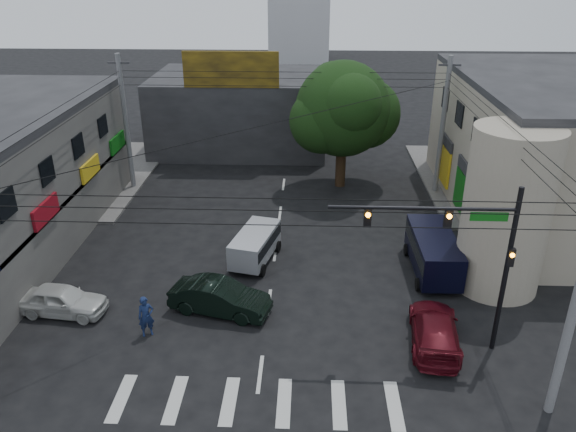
# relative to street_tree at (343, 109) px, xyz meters

# --- Properties ---
(ground) EXTENTS (160.00, 160.00, 0.00)m
(ground) POSITION_rel_street_tree_xyz_m (-4.00, -17.00, -5.47)
(ground) COLOR black
(ground) RESTS_ON ground
(sidewalk_far_left) EXTENTS (16.00, 16.00, 0.15)m
(sidewalk_far_left) POSITION_rel_street_tree_xyz_m (-22.00, 1.00, -5.40)
(sidewalk_far_left) COLOR #514F4C
(sidewalk_far_left) RESTS_ON ground
(sidewalk_far_right) EXTENTS (16.00, 16.00, 0.15)m
(sidewalk_far_right) POSITION_rel_street_tree_xyz_m (14.00, 1.00, -5.40)
(sidewalk_far_right) COLOR #514F4C
(sidewalk_far_right) RESTS_ON ground
(building_right) EXTENTS (14.00, 18.00, 8.00)m
(building_right) POSITION_rel_street_tree_xyz_m (14.00, -4.00, -1.47)
(building_right) COLOR gray
(building_right) RESTS_ON ground
(corner_column) EXTENTS (4.00, 4.00, 8.00)m
(corner_column) POSITION_rel_street_tree_xyz_m (7.00, -13.00, -1.47)
(corner_column) COLOR gray
(corner_column) RESTS_ON ground
(building_far) EXTENTS (14.00, 10.00, 6.00)m
(building_far) POSITION_rel_street_tree_xyz_m (-8.00, 9.00, -2.47)
(building_far) COLOR #232326
(building_far) RESTS_ON ground
(billboard) EXTENTS (7.00, 0.30, 2.60)m
(billboard) POSITION_rel_street_tree_xyz_m (-8.00, 4.10, 1.83)
(billboard) COLOR olive
(billboard) RESTS_ON building_far
(street_tree) EXTENTS (6.40, 6.40, 8.70)m
(street_tree) POSITION_rel_street_tree_xyz_m (0.00, 0.00, 0.00)
(street_tree) COLOR black
(street_tree) RESTS_ON ground
(traffic_gantry) EXTENTS (7.10, 0.35, 7.20)m
(traffic_gantry) POSITION_rel_street_tree_xyz_m (3.82, -18.00, -0.64)
(traffic_gantry) COLOR black
(traffic_gantry) RESTS_ON ground
(utility_pole_near_right) EXTENTS (0.32, 0.32, 9.20)m
(utility_pole_near_right) POSITION_rel_street_tree_xyz_m (6.50, -21.50, -0.87)
(utility_pole_near_right) COLOR #59595B
(utility_pole_near_right) RESTS_ON ground
(utility_pole_far_left) EXTENTS (0.32, 0.32, 9.20)m
(utility_pole_far_left) POSITION_rel_street_tree_xyz_m (-14.50, -1.00, -0.87)
(utility_pole_far_left) COLOR #59595B
(utility_pole_far_left) RESTS_ON ground
(utility_pole_far_right) EXTENTS (0.32, 0.32, 9.20)m
(utility_pole_far_right) POSITION_rel_street_tree_xyz_m (6.50, -1.00, -0.87)
(utility_pole_far_right) COLOR #59595B
(utility_pole_far_right) RESTS_ON ground
(dark_sedan) EXTENTS (3.81, 5.35, 1.51)m
(dark_sedan) POSITION_rel_street_tree_xyz_m (-6.16, -15.84, -4.72)
(dark_sedan) COLOR black
(dark_sedan) RESTS_ON ground
(white_compact) EXTENTS (2.51, 4.41, 1.38)m
(white_compact) POSITION_rel_street_tree_xyz_m (-13.30, -16.21, -4.78)
(white_compact) COLOR silver
(white_compact) RESTS_ON ground
(maroon_sedan) EXTENTS (3.03, 5.19, 1.38)m
(maroon_sedan) POSITION_rel_street_tree_xyz_m (3.11, -17.79, -4.78)
(maroon_sedan) COLOR #4E0B14
(maroon_sedan) RESTS_ON ground
(silver_minivan) EXTENTS (4.72, 3.49, 1.70)m
(silver_minivan) POSITION_rel_street_tree_xyz_m (-4.99, -11.10, -4.62)
(silver_minivan) COLOR #AFB0B7
(silver_minivan) RESTS_ON ground
(navy_van) EXTENTS (5.24, 2.06, 2.09)m
(navy_van) POSITION_rel_street_tree_xyz_m (4.15, -11.88, -4.43)
(navy_van) COLOR black
(navy_van) RESTS_ON ground
(traffic_officer) EXTENTS (1.03, 0.98, 1.86)m
(traffic_officer) POSITION_rel_street_tree_xyz_m (-9.03, -17.66, -4.54)
(traffic_officer) COLOR #132045
(traffic_officer) RESTS_ON ground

